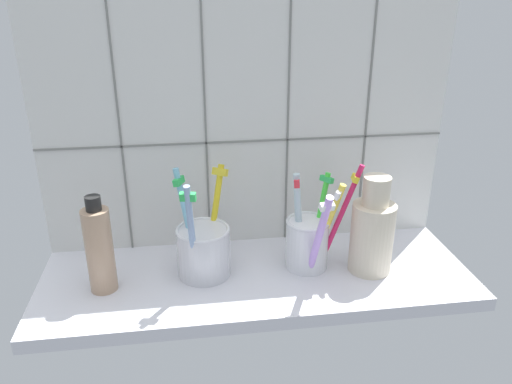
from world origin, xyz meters
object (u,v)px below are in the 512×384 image
at_px(toothbrush_cup_left, 203,248).
at_px(ceramic_vase, 372,232).
at_px(soap_bottle, 99,249).
at_px(toothbrush_cup_right, 309,239).

xyz_separation_m(toothbrush_cup_left, ceramic_vase, (0.25, -0.02, 0.02)).
bearing_deg(soap_bottle, ceramic_vase, -0.38).
bearing_deg(soap_bottle, toothbrush_cup_right, 3.27).
distance_m(ceramic_vase, soap_bottle, 0.39).
bearing_deg(toothbrush_cup_left, soap_bottle, -171.92).
distance_m(toothbrush_cup_left, soap_bottle, 0.15).
relative_size(toothbrush_cup_right, soap_bottle, 1.17).
relative_size(toothbrush_cup_left, ceramic_vase, 1.09).
relative_size(toothbrush_cup_left, toothbrush_cup_right, 0.98).
distance_m(toothbrush_cup_left, toothbrush_cup_right, 0.16).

